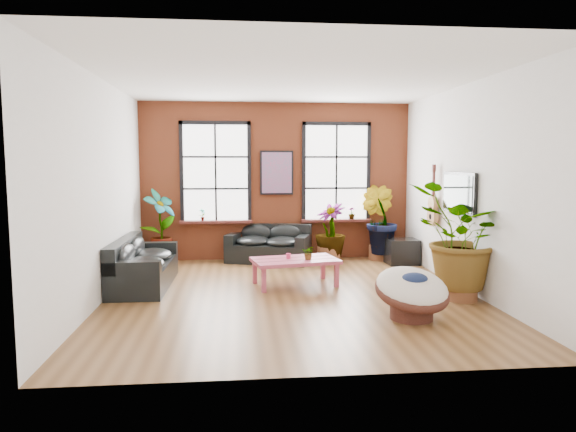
# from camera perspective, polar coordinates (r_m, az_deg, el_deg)

# --- Properties ---
(room) EXTENTS (6.04, 6.54, 3.54)m
(room) POSITION_cam_1_polar(r_m,az_deg,el_deg) (8.44, 0.30, 3.03)
(room) COLOR brown
(room) RESTS_ON ground
(sofa_back) EXTENTS (1.95, 1.38, 0.81)m
(sofa_back) POSITION_cam_1_polar(r_m,az_deg,el_deg) (11.32, -2.12, -3.23)
(sofa_back) COLOR black
(sofa_back) RESTS_ON ground
(sofa_left) EXTENTS (0.93, 2.15, 0.84)m
(sofa_left) POSITION_cam_1_polar(r_m,az_deg,el_deg) (9.43, -16.03, -5.25)
(sofa_left) COLOR black
(sofa_left) RESTS_ON ground
(coffee_table) EXTENTS (1.62, 1.12, 0.57)m
(coffee_table) POSITION_cam_1_polar(r_m,az_deg,el_deg) (9.14, 0.78, -5.12)
(coffee_table) COLOR #A73C55
(coffee_table) RESTS_ON ground
(papasan_chair) EXTENTS (1.19, 1.20, 0.77)m
(papasan_chair) POSITION_cam_1_polar(r_m,az_deg,el_deg) (7.42, 13.61, -8.09)
(papasan_chair) COLOR #4B241B
(papasan_chair) RESTS_ON ground
(poster) EXTENTS (0.74, 0.06, 0.98)m
(poster) POSITION_cam_1_polar(r_m,az_deg,el_deg) (11.45, -1.26, 4.83)
(poster) COLOR black
(poster) RESTS_ON room
(tv_wall_unit) EXTENTS (0.13, 1.86, 1.20)m
(tv_wall_unit) POSITION_cam_1_polar(r_m,az_deg,el_deg) (9.64, 17.64, 1.90)
(tv_wall_unit) COLOR black
(tv_wall_unit) RESTS_ON room
(media_box) EXTENTS (0.66, 0.55, 0.54)m
(media_box) POSITION_cam_1_polar(r_m,az_deg,el_deg) (11.32, 12.55, -3.87)
(media_box) COLOR black
(media_box) RESTS_ON ground
(pot_back_left) EXTENTS (0.65, 0.65, 0.38)m
(pot_back_left) POSITION_cam_1_polar(r_m,az_deg,el_deg) (11.35, -14.00, -4.30)
(pot_back_left) COLOR brown
(pot_back_left) RESTS_ON ground
(pot_back_right) EXTENTS (0.60, 0.60, 0.34)m
(pot_back_right) POSITION_cam_1_polar(r_m,az_deg,el_deg) (11.73, 10.09, -3.98)
(pot_back_right) COLOR brown
(pot_back_right) RESTS_ON ground
(pot_right_wall) EXTENTS (0.52, 0.52, 0.36)m
(pot_right_wall) POSITION_cam_1_polar(r_m,az_deg,el_deg) (8.68, 18.72, -7.65)
(pot_right_wall) COLOR brown
(pot_right_wall) RESTS_ON ground
(pot_mid) EXTENTS (0.58, 0.58, 0.37)m
(pot_mid) POSITION_cam_1_polar(r_m,az_deg,el_deg) (11.20, 4.56, -4.31)
(pot_mid) COLOR brown
(pot_mid) RESTS_ON ground
(floor_plant_back_left) EXTENTS (0.89, 0.94, 1.48)m
(floor_plant_back_left) POSITION_cam_1_polar(r_m,az_deg,el_deg) (11.27, -13.98, -0.78)
(floor_plant_back_left) COLOR #114112
(floor_plant_back_left) RESTS_ON ground
(floor_plant_back_right) EXTENTS (1.05, 1.07, 1.52)m
(floor_plant_back_right) POSITION_cam_1_polar(r_m,az_deg,el_deg) (11.59, 10.07, -0.40)
(floor_plant_back_right) COLOR #114112
(floor_plant_back_right) RESTS_ON ground
(floor_plant_right_wall) EXTENTS (2.01, 1.96, 1.70)m
(floor_plant_right_wall) POSITION_cam_1_polar(r_m,az_deg,el_deg) (8.54, 18.67, -2.23)
(floor_plant_right_wall) COLOR #114112
(floor_plant_right_wall) RESTS_ON ground
(floor_plant_mid) EXTENTS (0.91, 0.91, 1.16)m
(floor_plant_mid) POSITION_cam_1_polar(r_m,az_deg,el_deg) (11.12, 4.73, -1.57)
(floor_plant_mid) COLOR #114112
(floor_plant_mid) RESTS_ON ground
(table_plant) EXTENTS (0.28, 0.26, 0.25)m
(table_plant) POSITION_cam_1_polar(r_m,az_deg,el_deg) (9.04, 2.31, -4.10)
(table_plant) COLOR #114112
(table_plant) RESTS_ON coffee_table
(sill_plant_left) EXTENTS (0.17, 0.17, 0.27)m
(sill_plant_left) POSITION_cam_1_polar(r_m,az_deg,el_deg) (11.45, -9.49, 0.16)
(sill_plant_left) COLOR #114112
(sill_plant_left) RESTS_ON room
(sill_plant_right) EXTENTS (0.19, 0.19, 0.27)m
(sill_plant_right) POSITION_cam_1_polar(r_m,az_deg,el_deg) (11.71, 7.09, 0.33)
(sill_plant_right) COLOR #114112
(sill_plant_right) RESTS_ON room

